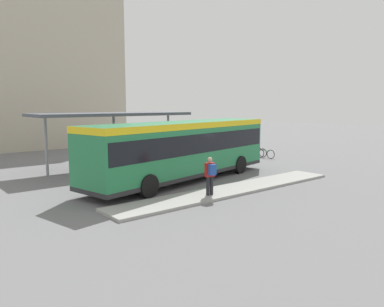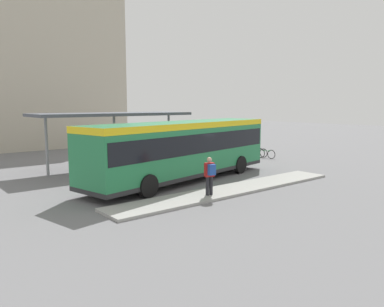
{
  "view_description": "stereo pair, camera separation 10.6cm",
  "coord_description": "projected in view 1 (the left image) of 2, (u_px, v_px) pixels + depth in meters",
  "views": [
    {
      "loc": [
        -12.05,
        -15.32,
        4.02
      ],
      "look_at": [
        0.6,
        0.0,
        1.4
      ],
      "focal_mm": 35.0,
      "sensor_mm": 36.0,
      "label": 1
    },
    {
      "loc": [
        -11.97,
        -15.38,
        4.02
      ],
      "look_at": [
        0.6,
        0.0,
        1.4
      ],
      "focal_mm": 35.0,
      "sensor_mm": 36.0,
      "label": 2
    }
  ],
  "objects": [
    {
      "name": "potted_planter_near_shelter",
      "position": [
        171.0,
        157.0,
        23.74
      ],
      "size": [
        0.91,
        0.91,
        1.35
      ],
      "color": "slate",
      "rests_on": "ground_plane"
    },
    {
      "name": "bicycle_red",
      "position": [
        247.0,
        151.0,
        29.33
      ],
      "size": [
        0.48,
        1.61,
        0.69
      ],
      "rotation": [
        0.0,
        0.0,
        -1.53
      ],
      "color": "black",
      "rests_on": "ground_plane"
    },
    {
      "name": "city_bus",
      "position": [
        183.0,
        146.0,
        19.61
      ],
      "size": [
        12.29,
        4.84,
        3.11
      ],
      "rotation": [
        0.0,
        0.0,
        0.2
      ],
      "color": "#237A47",
      "rests_on": "ground_plane"
    },
    {
      "name": "pedestrian_waiting",
      "position": [
        210.0,
        174.0,
        16.04
      ],
      "size": [
        0.44,
        0.48,
        1.65
      ],
      "rotation": [
        0.0,
        0.0,
        1.37
      ],
      "color": "#232328",
      "rests_on": "curb_island"
    },
    {
      "name": "ground_plane",
      "position": [
        183.0,
        181.0,
        19.84
      ],
      "size": [
        120.0,
        120.0,
        0.0
      ],
      "primitive_type": "plane",
      "color": "slate"
    },
    {
      "name": "bicycle_white",
      "position": [
        258.0,
        152.0,
        28.82
      ],
      "size": [
        0.48,
        1.61,
        0.7
      ],
      "rotation": [
        0.0,
        0.0,
        1.66
      ],
      "color": "black",
      "rests_on": "ground_plane"
    },
    {
      "name": "curb_island",
      "position": [
        232.0,
        190.0,
        17.44
      ],
      "size": [
        12.81,
        1.8,
        0.12
      ],
      "color": "#9E9E99",
      "rests_on": "ground_plane"
    },
    {
      "name": "station_shelter",
      "position": [
        113.0,
        115.0,
        23.54
      ],
      "size": [
        9.99,
        3.26,
        3.49
      ],
      "color": "#4C515B",
      "rests_on": "ground_plane"
    },
    {
      "name": "bicycle_green",
      "position": [
        265.0,
        154.0,
        28.07
      ],
      "size": [
        0.48,
        1.59,
        0.69
      ],
      "rotation": [
        0.0,
        0.0,
        -1.47
      ],
      "color": "black",
      "rests_on": "ground_plane"
    }
  ]
}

